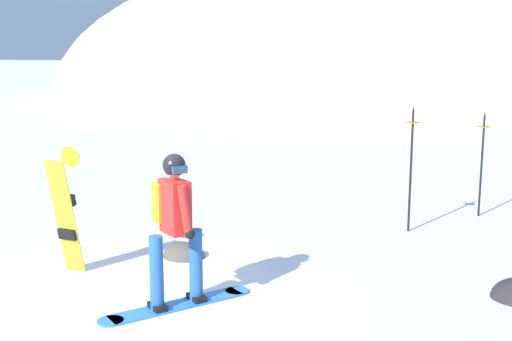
{
  "coord_description": "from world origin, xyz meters",
  "views": [
    {
      "loc": [
        3.92,
        -5.85,
        2.79
      ],
      "look_at": [
        0.2,
        3.12,
        1.0
      ],
      "focal_mm": 45.74,
      "sensor_mm": 36.0,
      "label": 1
    }
  ],
  "objects": [
    {
      "name": "piste_marker_far",
      "position": [
        2.34,
        4.2,
        1.12
      ],
      "size": [
        0.2,
        0.2,
        1.97
      ],
      "color": "black",
      "rests_on": "ground"
    },
    {
      "name": "snowboarder_main",
      "position": [
        0.48,
        0.14,
        0.92
      ],
      "size": [
        1.15,
        1.58,
        1.71
      ],
      "color": "blue",
      "rests_on": "ground"
    },
    {
      "name": "ground_plane",
      "position": [
        0.0,
        0.0,
        0.0
      ],
      "size": [
        300.0,
        300.0,
        0.0
      ],
      "primitive_type": "plane",
      "color": "white"
    },
    {
      "name": "ridge_peak_main",
      "position": [
        -6.48,
        32.73,
        0.0
      ],
      "size": [
        35.01,
        31.51,
        16.4
      ],
      "color": "silver",
      "rests_on": "ground"
    },
    {
      "name": "rock_mid",
      "position": [
        -0.28,
        1.7,
        0.0
      ],
      "size": [
        0.59,
        0.5,
        0.41
      ],
      "color": "#4C4742",
      "rests_on": "ground"
    },
    {
      "name": "piste_marker_near",
      "position": [
        3.29,
        5.63,
        1.03
      ],
      "size": [
        0.2,
        0.2,
        1.8
      ],
      "color": "black",
      "rests_on": "ground"
    },
    {
      "name": "spare_snowboard",
      "position": [
        -1.3,
        0.54,
        0.82
      ],
      "size": [
        0.28,
        0.38,
        1.63
      ],
      "color": "yellow",
      "rests_on": "ground"
    }
  ]
}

